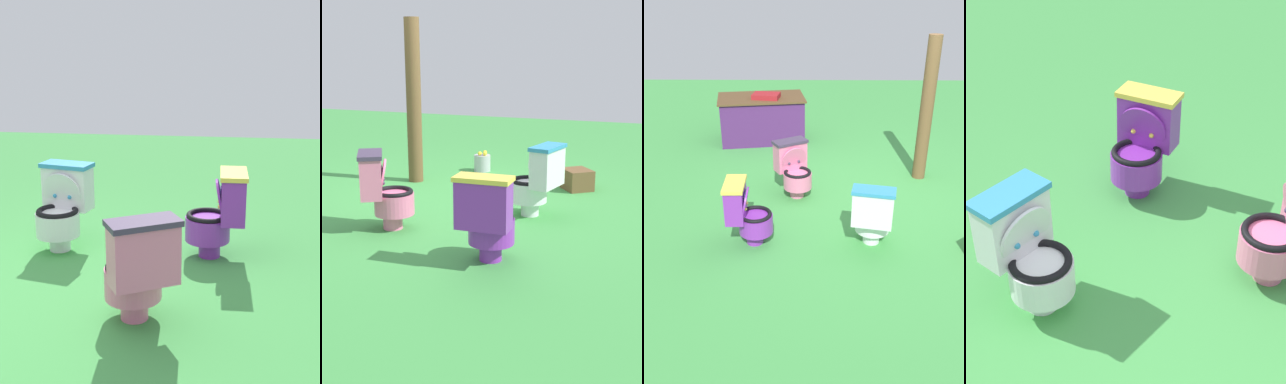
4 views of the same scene
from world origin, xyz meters
TOP-DOWN VIEW (x-y plane):
  - ground at (0.00, 0.00)m, footprint 14.00×14.00m
  - toilet_purple at (-1.52, -1.18)m, footprint 0.50×0.44m
  - toilet_pink at (-1.05, 0.01)m, footprint 0.59×0.63m
  - toilet_white at (-0.19, -1.22)m, footprint 0.49×0.56m
  - wooden_post at (0.73, 0.58)m, footprint 0.18×0.18m
  - small_crate at (1.01, -1.39)m, footprint 0.45×0.44m
  - lemon_bucket at (1.54, -0.01)m, footprint 0.22×0.22m

SIDE VIEW (x-z plane):
  - ground at x=0.00m, z-range 0.00..0.00m
  - lemon_bucket at x=1.54m, z-range -0.02..0.26m
  - small_crate at x=1.01m, z-range 0.00..0.24m
  - toilet_purple at x=-1.52m, z-range 0.01..0.74m
  - toilet_pink at x=-1.05m, z-range 0.01..0.74m
  - toilet_white at x=-0.19m, z-range 0.01..0.74m
  - wooden_post at x=0.73m, z-range 0.00..1.97m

